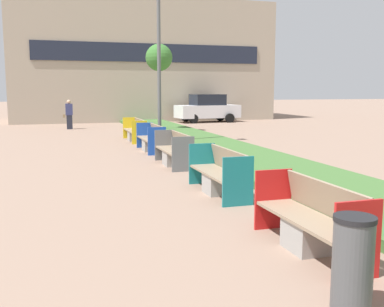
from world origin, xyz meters
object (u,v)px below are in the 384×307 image
object	(u,v)px
pedestrian_walking	(69,114)
bench_red_frame	(311,224)
litter_bin	(353,265)
sapling_tree_far	(159,58)
bench_teal_frame	(220,176)
bench_blue_frame	(152,141)
street_lamp_post	(159,32)
bench_grey_frame	(174,153)
parked_car_distant	(207,108)
bench_yellow_frame	(135,132)

from	to	relation	value
pedestrian_walking	bench_red_frame	bearing A→B (deg)	-83.07
litter_bin	sapling_tree_far	bearing A→B (deg)	82.65
bench_teal_frame	litter_bin	xyz separation A→B (m)	(-0.57, -5.17, 0.12)
bench_blue_frame	street_lamp_post	size ratio (longest dim) A/B	0.27
bench_grey_frame	parked_car_distant	distance (m)	17.52
bench_yellow_frame	bench_blue_frame	bearing A→B (deg)	-90.05
bench_yellow_frame	sapling_tree_far	distance (m)	5.27
bench_teal_frame	bench_yellow_frame	xyz separation A→B (m)	(0.00, 10.22, 0.01)
bench_blue_frame	bench_teal_frame	bearing A→B (deg)	-90.00
bench_yellow_frame	pedestrian_walking	bearing A→B (deg)	110.22
bench_red_frame	bench_blue_frame	bearing A→B (deg)	90.00
street_lamp_post	bench_grey_frame	bearing A→B (deg)	-97.67
bench_teal_frame	sapling_tree_far	xyz separation A→B (m)	(1.88, 13.82, 3.37)
pedestrian_walking	bench_grey_frame	bearing A→B (deg)	-79.38
bench_teal_frame	bench_grey_frame	bearing A→B (deg)	90.01
litter_bin	pedestrian_walking	xyz separation A→B (m)	(-1.93, 22.17, 0.32)
bench_red_frame	street_lamp_post	size ratio (longest dim) A/B	0.27
bench_yellow_frame	litter_bin	world-z (taller)	litter_bin
street_lamp_post	sapling_tree_far	xyz separation A→B (m)	(1.27, 5.56, -0.56)
sapling_tree_far	bench_yellow_frame	bearing A→B (deg)	-117.65
bench_teal_frame	street_lamp_post	xyz separation A→B (m)	(0.61, 8.25, 3.93)
litter_bin	parked_car_distant	distance (m)	26.11
bench_yellow_frame	sapling_tree_far	bearing A→B (deg)	62.35
sapling_tree_far	parked_car_distant	world-z (taller)	sapling_tree_far
litter_bin	bench_teal_frame	bearing A→B (deg)	83.76
bench_blue_frame	bench_yellow_frame	bearing A→B (deg)	89.95
bench_red_frame	parked_car_distant	size ratio (longest dim) A/B	0.48
sapling_tree_far	parked_car_distant	xyz separation A→B (m)	(4.70, 6.12, -2.83)
bench_grey_frame	bench_yellow_frame	size ratio (longest dim) A/B	0.88
bench_red_frame	bench_yellow_frame	xyz separation A→B (m)	(0.00, 13.74, 0.01)
sapling_tree_far	parked_car_distant	size ratio (longest dim) A/B	1.02
bench_teal_frame	pedestrian_walking	xyz separation A→B (m)	(-2.49, 17.00, 0.44)
bench_teal_frame	parked_car_distant	size ratio (longest dim) A/B	0.50
bench_red_frame	bench_teal_frame	bearing A→B (deg)	89.98
bench_blue_frame	street_lamp_post	bearing A→B (deg)	65.78
bench_red_frame	bench_yellow_frame	distance (m)	13.74
bench_blue_frame	sapling_tree_far	xyz separation A→B (m)	(1.89, 6.92, 3.37)
bench_teal_frame	litter_bin	distance (m)	5.20
bench_yellow_frame	parked_car_distant	xyz separation A→B (m)	(6.58, 9.71, 0.54)
bench_grey_frame	parked_car_distant	bearing A→B (deg)	67.91
bench_teal_frame	bench_grey_frame	world-z (taller)	same
sapling_tree_far	bench_grey_frame	bearing A→B (deg)	-100.57
bench_grey_frame	pedestrian_walking	bearing A→B (deg)	100.62
bench_blue_frame	litter_bin	size ratio (longest dim) A/B	2.19
pedestrian_walking	street_lamp_post	bearing A→B (deg)	-70.46
street_lamp_post	pedestrian_walking	xyz separation A→B (m)	(-3.11, 8.75, -3.49)
litter_bin	pedestrian_walking	distance (m)	22.26
bench_red_frame	pedestrian_walking	size ratio (longest dim) A/B	1.30
bench_teal_frame	bench_blue_frame	bearing A→B (deg)	90.00
bench_red_frame	street_lamp_post	world-z (taller)	street_lamp_post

